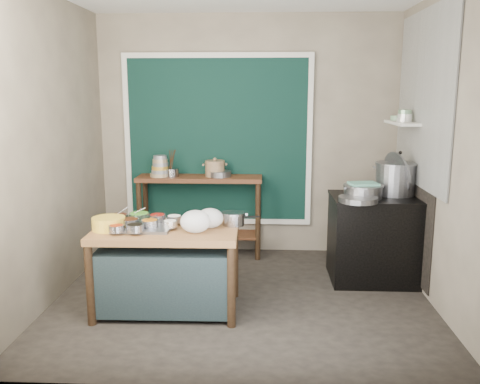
{
  "coord_description": "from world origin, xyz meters",
  "views": [
    {
      "loc": [
        0.2,
        -4.53,
        1.92
      ],
      "look_at": [
        -0.03,
        0.25,
        0.97
      ],
      "focal_mm": 38.0,
      "sensor_mm": 36.0,
      "label": 1
    }
  ],
  "objects_px": {
    "saucepan": "(233,219)",
    "ceramic_crock": "(215,169)",
    "stove_block": "(375,240)",
    "steamer": "(363,191)",
    "yellow_basin": "(109,223)",
    "stock_pot": "(395,179)",
    "condiment_tray": "(140,227)",
    "prep_table": "(167,270)",
    "utensil_cup": "(172,173)",
    "back_counter": "(200,216)"
  },
  "relations": [
    {
      "from": "yellow_basin",
      "to": "steamer",
      "type": "bearing_deg",
      "value": 19.88
    },
    {
      "from": "condiment_tray",
      "to": "saucepan",
      "type": "distance_m",
      "value": 0.82
    },
    {
      "from": "back_counter",
      "to": "ceramic_crock",
      "type": "bearing_deg",
      "value": 3.59
    },
    {
      "from": "stove_block",
      "to": "condiment_tray",
      "type": "height_order",
      "value": "stove_block"
    },
    {
      "from": "stove_block",
      "to": "stock_pot",
      "type": "xyz_separation_m",
      "value": [
        0.19,
        0.1,
        0.62
      ]
    },
    {
      "from": "prep_table",
      "to": "stove_block",
      "type": "distance_m",
      "value": 2.17
    },
    {
      "from": "stove_block",
      "to": "steamer",
      "type": "xyz_separation_m",
      "value": [
        -0.16,
        -0.06,
        0.52
      ]
    },
    {
      "from": "stove_block",
      "to": "steamer",
      "type": "distance_m",
      "value": 0.55
    },
    {
      "from": "back_counter",
      "to": "saucepan",
      "type": "relative_size",
      "value": 6.82
    },
    {
      "from": "stove_block",
      "to": "saucepan",
      "type": "distance_m",
      "value": 1.63
    },
    {
      "from": "ceramic_crock",
      "to": "steamer",
      "type": "relative_size",
      "value": 0.6
    },
    {
      "from": "back_counter",
      "to": "utensil_cup",
      "type": "distance_m",
      "value": 0.61
    },
    {
      "from": "utensil_cup",
      "to": "stove_block",
      "type": "bearing_deg",
      "value": -17.23
    },
    {
      "from": "condiment_tray",
      "to": "steamer",
      "type": "height_order",
      "value": "steamer"
    },
    {
      "from": "back_counter",
      "to": "stock_pot",
      "type": "distance_m",
      "value": 2.26
    },
    {
      "from": "prep_table",
      "to": "saucepan",
      "type": "relative_size",
      "value": 5.88
    },
    {
      "from": "condiment_tray",
      "to": "steamer",
      "type": "distance_m",
      "value": 2.21
    },
    {
      "from": "saucepan",
      "to": "ceramic_crock",
      "type": "distance_m",
      "value": 1.49
    },
    {
      "from": "back_counter",
      "to": "condiment_tray",
      "type": "relative_size",
      "value": 2.62
    },
    {
      "from": "prep_table",
      "to": "condiment_tray",
      "type": "bearing_deg",
      "value": 178.13
    },
    {
      "from": "condiment_tray",
      "to": "utensil_cup",
      "type": "xyz_separation_m",
      "value": [
        0.01,
        1.53,
        0.24
      ]
    },
    {
      "from": "yellow_basin",
      "to": "stock_pot",
      "type": "xyz_separation_m",
      "value": [
        2.67,
        1.01,
        0.24
      ]
    },
    {
      "from": "saucepan",
      "to": "back_counter",
      "type": "bearing_deg",
      "value": 97.8
    },
    {
      "from": "saucepan",
      "to": "condiment_tray",
      "type": "bearing_deg",
      "value": 179.57
    },
    {
      "from": "stove_block",
      "to": "condiment_tray",
      "type": "xyz_separation_m",
      "value": [
        -2.22,
        -0.85,
        0.34
      ]
    },
    {
      "from": "stove_block",
      "to": "condiment_tray",
      "type": "bearing_deg",
      "value": -159.17
    },
    {
      "from": "stove_block",
      "to": "utensil_cup",
      "type": "distance_m",
      "value": 2.39
    },
    {
      "from": "condiment_tray",
      "to": "ceramic_crock",
      "type": "distance_m",
      "value": 1.69
    },
    {
      "from": "steamer",
      "to": "stock_pot",
      "type": "bearing_deg",
      "value": 25.38
    },
    {
      "from": "yellow_basin",
      "to": "ceramic_crock",
      "type": "relative_size",
      "value": 1.17
    },
    {
      "from": "prep_table",
      "to": "ceramic_crock",
      "type": "relative_size",
      "value": 5.14
    },
    {
      "from": "utensil_cup",
      "to": "steamer",
      "type": "bearing_deg",
      "value": -20.08
    },
    {
      "from": "stove_block",
      "to": "utensil_cup",
      "type": "relative_size",
      "value": 5.56
    },
    {
      "from": "condiment_tray",
      "to": "saucepan",
      "type": "xyz_separation_m",
      "value": [
        0.81,
        0.15,
        0.05
      ]
    },
    {
      "from": "back_counter",
      "to": "stock_pot",
      "type": "bearing_deg",
      "value": -16.72
    },
    {
      "from": "steamer",
      "to": "utensil_cup",
      "type": "bearing_deg",
      "value": 159.92
    },
    {
      "from": "yellow_basin",
      "to": "prep_table",
      "type": "bearing_deg",
      "value": 6.36
    },
    {
      "from": "back_counter",
      "to": "condiment_tray",
      "type": "bearing_deg",
      "value": -101.63
    },
    {
      "from": "back_counter",
      "to": "steamer",
      "type": "relative_size",
      "value": 3.59
    },
    {
      "from": "yellow_basin",
      "to": "stove_block",
      "type": "bearing_deg",
      "value": 20.0
    },
    {
      "from": "prep_table",
      "to": "stove_block",
      "type": "height_order",
      "value": "stove_block"
    },
    {
      "from": "stove_block",
      "to": "condiment_tray",
      "type": "distance_m",
      "value": 2.4
    },
    {
      "from": "prep_table",
      "to": "saucepan",
      "type": "distance_m",
      "value": 0.74
    },
    {
      "from": "yellow_basin",
      "to": "steamer",
      "type": "distance_m",
      "value": 2.47
    },
    {
      "from": "yellow_basin",
      "to": "utensil_cup",
      "type": "bearing_deg",
      "value": 80.42
    },
    {
      "from": "prep_table",
      "to": "utensil_cup",
      "type": "relative_size",
      "value": 7.73
    },
    {
      "from": "prep_table",
      "to": "condiment_tray",
      "type": "height_order",
      "value": "condiment_tray"
    },
    {
      "from": "utensil_cup",
      "to": "prep_table",
      "type": "bearing_deg",
      "value": -82.03
    },
    {
      "from": "ceramic_crock",
      "to": "stock_pot",
      "type": "height_order",
      "value": "stock_pot"
    },
    {
      "from": "condiment_tray",
      "to": "stock_pot",
      "type": "xyz_separation_m",
      "value": [
        2.41,
        0.95,
        0.28
      ]
    }
  ]
}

